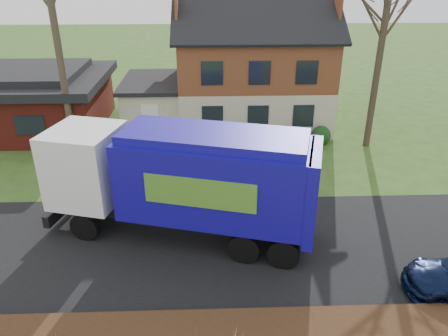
{
  "coord_description": "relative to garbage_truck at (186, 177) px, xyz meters",
  "views": [
    {
      "loc": [
        -0.79,
        -13.37,
        9.71
      ],
      "look_at": [
        -0.22,
        2.5,
        2.01
      ],
      "focal_mm": 35.0,
      "sensor_mm": 36.0,
      "label": 1
    }
  ],
  "objects": [
    {
      "name": "ranch_house",
      "position": [
        -10.32,
        12.21,
        -0.68
      ],
      "size": [
        9.8,
        8.2,
        3.7
      ],
      "color": "maroon",
      "rests_on": "ground"
    },
    {
      "name": "ground",
      "position": [
        1.68,
        -0.79,
        -2.5
      ],
      "size": [
        120.0,
        120.0,
        0.0
      ],
      "primitive_type": "plane",
      "color": "#304D19",
      "rests_on": "ground"
    },
    {
      "name": "silver_sedan",
      "position": [
        -2.59,
        4.34,
        -1.83
      ],
      "size": [
        4.21,
        2.02,
        1.33
      ],
      "primitive_type": "imported",
      "rotation": [
        0.0,
        0.0,
        1.73
      ],
      "color": "#93959A",
      "rests_on": "ground"
    },
    {
      "name": "main_house",
      "position": [
        3.16,
        13.12,
        1.53
      ],
      "size": [
        12.95,
        8.95,
        9.26
      ],
      "color": "beige",
      "rests_on": "ground"
    },
    {
      "name": "garbage_truck",
      "position": [
        0.0,
        0.0,
        0.0
      ],
      "size": [
        10.45,
        5.24,
        4.33
      ],
      "rotation": [
        0.0,
        0.0,
        -0.26
      ],
      "color": "black",
      "rests_on": "ground"
    },
    {
      "name": "road",
      "position": [
        1.68,
        -0.79,
        -2.49
      ],
      "size": [
        80.0,
        7.0,
        0.02
      ],
      "primitive_type": "cube",
      "color": "black",
      "rests_on": "ground"
    }
  ]
}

